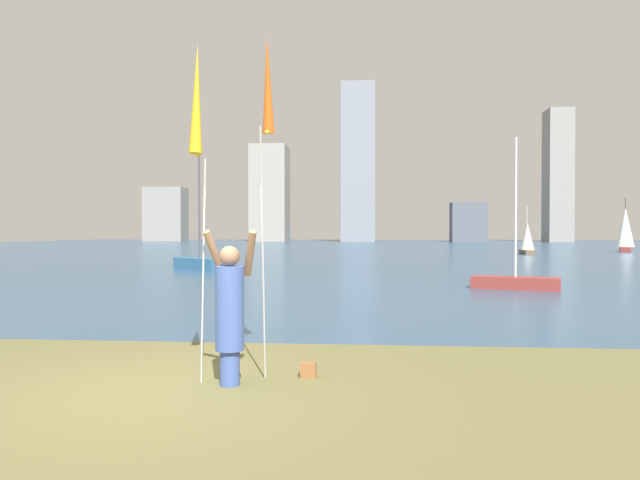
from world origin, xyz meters
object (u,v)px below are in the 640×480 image
kite_flag_left (197,107)px  kite_flag_right (268,94)px  sailboat_3 (200,262)px  sailboat_0 (527,239)px  person (230,309)px  sailboat_2 (625,230)px  sailboat_4 (515,280)px  bag (308,370)px

kite_flag_left → kite_flag_right: bearing=38.8°
sailboat_3 → sailboat_0: bearing=43.0°
sailboat_0 → kite_flag_right: bearing=-109.7°
sailboat_0 → person: bearing=-109.9°
person → kite_flag_right: bearing=66.4°
person → sailboat_2: bearing=74.0°
sailboat_0 → sailboat_4: 30.30m
sailboat_3 → sailboat_4: size_ratio=1.15×
kite_flag_left → kite_flag_right: kite_flag_right is taller
sailboat_3 → sailboat_2: bearing=39.4°
bag → sailboat_2: bearing=62.5°
kite_flag_left → sailboat_0: bearing=69.7°
kite_flag_right → sailboat_3: sailboat_3 is taller
kite_flag_right → person: bearing=-125.8°
kite_flag_right → bag: kite_flag_right is taller
person → kite_flag_right: (0.39, 0.54, 2.81)m
person → sailboat_4: bearing=73.9°
kite_flag_left → bag: bearing=22.3°
sailboat_0 → sailboat_4: bearing=-106.0°
person → kite_flag_right: size_ratio=0.43×
kite_flag_left → bag: (1.33, 0.55, -3.38)m
sailboat_0 → sailboat_3: size_ratio=0.68×
bag → sailboat_4: sailboat_4 is taller
sailboat_0 → sailboat_3: 29.73m
person → kite_flag_right: kite_flag_right is taller
kite_flag_left → person: bearing=12.4°
kite_flag_right → sailboat_0: 43.56m
kite_flag_right → sailboat_3: (-7.10, 20.68, -3.41)m
kite_flag_left → sailboat_2: bearing=61.5°
bag → sailboat_2: sailboat_2 is taller
sailboat_2 → sailboat_3: sailboat_3 is taller
kite_flag_right → sailboat_0: size_ratio=1.15×
person → sailboat_3: sailboat_3 is taller
bag → sailboat_2: (24.58, 47.21, 1.90)m
sailboat_0 → sailboat_2: 12.22m
person → bag: bearing=38.2°
kite_flag_left → sailboat_2: 54.35m
person → sailboat_2: 54.09m
person → kite_flag_left: 2.54m
person → sailboat_2: size_ratio=0.39×
bag → person: bearing=-154.0°
sailboat_0 → bag: bearing=-108.9°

